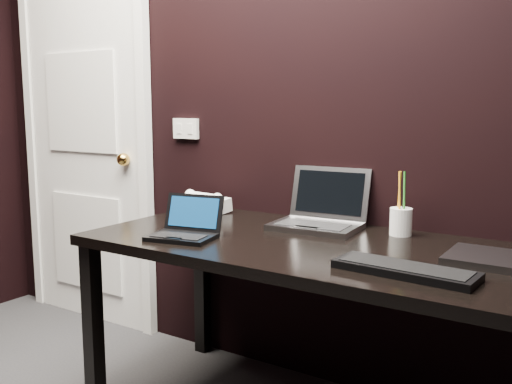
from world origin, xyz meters
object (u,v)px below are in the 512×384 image
Objects in this scene: desk_phone at (205,204)px; mobile_phone at (181,210)px; desk at (314,263)px; silver_laptop at (319,217)px; pen_cup at (401,220)px; netbook at (185,230)px; door at (85,139)px; closed_laptop at (504,260)px; ext_keyboard at (405,270)px.

desk_phone is 0.14m from mobile_phone.
desk is 4.68× the size of silver_laptop.
desk is 0.39m from pen_cup.
silver_laptop is (0.34, 0.44, 0.01)m from netbook.
desk is 0.29m from silver_laptop.
door is at bearing 175.15° from silver_laptop.
door reaches higher than silver_laptop.
closed_laptop is at bearing 6.27° from desk.
silver_laptop is 0.33m from pen_cup.
silver_laptop is at bearing 112.72° from desk.
closed_laptop is at bearing 50.38° from ext_keyboard.
pen_cup is at bearing 35.81° from netbook.
netbook is 1.12× the size of pen_cup.
door is 8.63× the size of pen_cup.
desk_phone is (-1.32, 0.17, 0.03)m from closed_laptop.
ext_keyboard is at bearing -0.49° from netbook.
pen_cup is (0.33, 0.04, 0.01)m from silver_laptop.
door is 1.26× the size of desk.
pen_cup is at bearing 151.99° from closed_laptop.
pen_cup reaches higher than closed_laptop.
silver_laptop is (-0.10, 0.24, 0.12)m from desk.
desk is 0.50m from netbook.
silver_laptop is at bearing 12.52° from mobile_phone.
netbook is at bearing -47.43° from mobile_phone.
desk_phone reaches higher than desk.
silver_laptop is at bearing 138.55° from ext_keyboard.
silver_laptop reaches higher than netbook.
mobile_phone is at bearing -167.48° from silver_laptop.
desk_phone reaches higher than mobile_phone.
door reaches higher than mobile_phone.
netbook is at bearing -144.19° from pen_cup.
closed_laptop is 1.37× the size of pen_cup.
desk is at bearing -19.05° from desk_phone.
closed_laptop is (0.73, -0.17, -0.03)m from silver_laptop.
desk is at bearing 153.30° from ext_keyboard.
mobile_phone is 0.33× the size of pen_cup.
silver_laptop is at bearing 166.58° from closed_laptop.
ext_keyboard is at bearing -21.98° from desk_phone.
silver_laptop reaches higher than desk.
ext_keyboard is (0.51, -0.45, -0.03)m from silver_laptop.
netbook is 1.11m from closed_laptop.
pen_cup is at bearing 7.25° from silver_laptop.
closed_laptop is 1.35m from mobile_phone.
pen_cup is at bearing 110.30° from ext_keyboard.
netbook is 0.85m from ext_keyboard.
desk is at bearing -67.28° from silver_laptop.
silver_laptop reaches higher than mobile_phone.
netbook is at bearing -25.37° from door.
desk is at bearing 23.85° from netbook.
door is at bearing 167.18° from desk.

